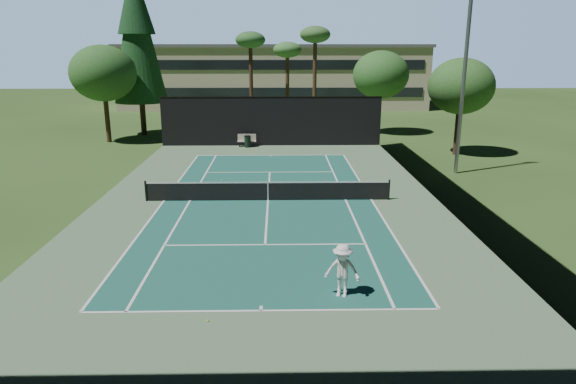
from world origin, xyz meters
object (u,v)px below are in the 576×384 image
Objects in this scene: player at (342,271)px; park_bench at (247,140)px; tennis_ball_a at (208,321)px; tennis_ball_c at (250,189)px; tennis_ball_d at (170,190)px; tennis_ball_b at (222,180)px; trash_bin at (248,141)px; tennis_net at (268,190)px.

player is 1.19× the size of park_bench.
tennis_ball_a is (-4.13, -1.55, -0.86)m from player.
tennis_ball_c is at bearing 122.26° from player.
tennis_ball_d is at bearing 138.84° from player.
park_bench is (-4.60, 26.54, -0.35)m from player.
player is at bearing 20.58° from tennis_ball_a.
tennis_ball_b is at bearing 130.01° from tennis_ball_c.
tennis_ball_a is at bearing -142.79° from player.
park_bench is at bearing 102.20° from trash_bin.
tennis_ball_b is at bearing 126.39° from player.
trash_bin is at bearing 97.24° from tennis_net.
tennis_ball_b is 0.89× the size of tennis_ball_c.
player is at bearing -80.20° from trash_bin.
tennis_ball_b is at bearing 123.74° from tennis_net.
trash_bin is at bearing 74.51° from tennis_ball_d.
tennis_ball_c is 13.48m from park_bench.
park_bench reaches higher than trash_bin.
tennis_net is 180.38× the size of tennis_ball_c.
player reaches higher than tennis_ball_d.
trash_bin reaches higher than tennis_ball_d.
park_bench reaches higher than tennis_ball_b.
tennis_net is at bearing -56.26° from tennis_ball_b.
tennis_ball_b is 2.83m from tennis_ball_c.
player reaches higher than tennis_ball_b.
player reaches higher than trash_bin.
player is 26.57m from trash_bin.
tennis_ball_a is 1.01× the size of tennis_ball_b.
tennis_ball_d is (-8.18, 12.99, -0.86)m from player.
player is 4.49m from tennis_ball_a.
player is at bearing -57.79° from tennis_ball_d.
trash_bin is at bearing 116.43° from player.
park_bench is at bearing 93.98° from tennis_ball_c.
player is 16.25m from tennis_ball_b.
tennis_ball_d is (-5.59, 2.05, -0.52)m from tennis_net.
tennis_ball_d is 0.05× the size of park_bench.
park_bench is at bearing 90.97° from tennis_ball_a.
player is 15.37m from tennis_ball_d.
tennis_ball_d is (-4.06, 14.53, 0.00)m from tennis_ball_a.
tennis_ball_a and tennis_ball_b have the same top height.
tennis_ball_b is at bearing -95.04° from trash_bin.
tennis_ball_a is at bearing -85.38° from tennis_ball_b.
tennis_net is 5.25m from tennis_ball_b.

